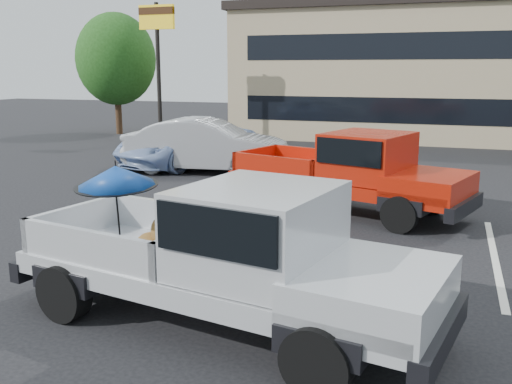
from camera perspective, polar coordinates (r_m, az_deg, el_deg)
ground at (r=9.21m, az=4.41°, el=-8.44°), size 90.00×90.00×0.00m
stripe_left at (r=12.00m, az=-7.13°, el=-3.56°), size 0.12×5.00×0.01m
stripe_right at (r=10.88m, az=22.77°, el=-6.10°), size 0.12×5.00×0.01m
motel_building at (r=29.34m, az=19.11°, el=11.45°), size 20.40×8.40×6.30m
motel_sign at (r=25.47m, az=-9.84°, el=15.17°), size 1.60×0.22×6.00m
tree_left at (r=30.06m, az=-13.84°, el=12.76°), size 3.96×3.96×6.02m
silver_pickup at (r=7.06m, az=-1.49°, el=-5.85°), size 5.96×2.99×2.06m
red_pickup at (r=13.07m, az=10.38°, el=2.20°), size 5.99×3.56×1.87m
silver_sedan at (r=18.33m, az=-4.93°, el=4.66°), size 5.37×2.38×1.71m
blue_suv at (r=19.88m, az=-6.91°, el=4.88°), size 4.14×5.89×1.49m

